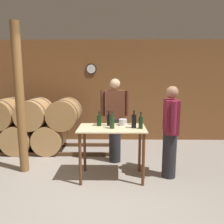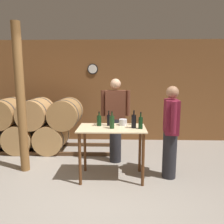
{
  "view_description": "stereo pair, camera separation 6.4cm",
  "coord_description": "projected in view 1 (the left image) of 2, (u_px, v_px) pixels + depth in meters",
  "views": [
    {
      "loc": [
        0.29,
        -2.98,
        1.79
      ],
      "look_at": [
        0.24,
        0.72,
        1.16
      ],
      "focal_mm": 35.0,
      "sensor_mm": 36.0,
      "label": 1
    },
    {
      "loc": [
        0.36,
        -2.98,
        1.79
      ],
      "look_at": [
        0.24,
        0.72,
        1.16
      ],
      "focal_mm": 35.0,
      "sensor_mm": 36.0,
      "label": 2
    }
  ],
  "objects": [
    {
      "name": "wine_glass_near_center",
      "position": [
        134.0,
        119.0,
        3.89
      ],
      "size": [
        0.06,
        0.06,
        0.14
      ],
      "color": "silver",
      "rests_on": "tasting_table"
    },
    {
      "name": "back_wall",
      "position": [
        104.0,
        91.0,
        5.92
      ],
      "size": [
        8.4,
        0.08,
        2.7
      ],
      "color": "brown",
      "rests_on": "ground_plane"
    },
    {
      "name": "wooden_post",
      "position": [
        20.0,
        100.0,
        3.91
      ],
      "size": [
        0.16,
        0.16,
        2.7
      ],
      "color": "brown",
      "rests_on": "ground_plane"
    },
    {
      "name": "tasting_table",
      "position": [
        112.0,
        138.0,
        3.73
      ],
      "size": [
        1.14,
        0.65,
        0.91
      ],
      "color": "beige",
      "rests_on": "ground_plane"
    },
    {
      "name": "ground_plane",
      "position": [
        95.0,
        197.0,
        3.25
      ],
      "size": [
        14.0,
        14.0,
        0.0
      ],
      "primitive_type": "plane",
      "color": "gray"
    },
    {
      "name": "person_visitor_with_scarf",
      "position": [
        115.0,
        119.0,
        4.43
      ],
      "size": [
        0.59,
        0.24,
        1.72
      ],
      "color": "#232328",
      "rests_on": "ground_plane"
    },
    {
      "name": "wine_bottle_far_right",
      "position": [
        141.0,
        122.0,
        3.61
      ],
      "size": [
        0.07,
        0.07,
        0.28
      ],
      "color": "black",
      "rests_on": "tasting_table"
    },
    {
      "name": "wine_glass_near_left",
      "position": [
        99.0,
        118.0,
        3.91
      ],
      "size": [
        0.07,
        0.07,
        0.15
      ],
      "color": "silver",
      "rests_on": "tasting_table"
    },
    {
      "name": "wine_bottle_far_left",
      "position": [
        99.0,
        120.0,
        3.8
      ],
      "size": [
        0.08,
        0.08,
        0.25
      ],
      "color": "black",
      "rests_on": "tasting_table"
    },
    {
      "name": "wine_bottle_right",
      "position": [
        134.0,
        121.0,
        3.65
      ],
      "size": [
        0.08,
        0.08,
        0.3
      ],
      "color": "black",
      "rests_on": "tasting_table"
    },
    {
      "name": "ice_bucket",
      "position": [
        123.0,
        122.0,
        3.87
      ],
      "size": [
        0.14,
        0.14,
        0.11
      ],
      "color": "silver",
      "rests_on": "tasting_table"
    },
    {
      "name": "wine_bottle_center",
      "position": [
        112.0,
        122.0,
        3.62
      ],
      "size": [
        0.08,
        0.08,
        0.29
      ],
      "color": "#193819",
      "rests_on": "tasting_table"
    },
    {
      "name": "barrel_rack",
      "position": [
        28.0,
        126.0,
        5.12
      ],
      "size": [
        4.36,
        0.84,
        1.26
      ],
      "color": "#4C331E",
      "rests_on": "ground_plane"
    },
    {
      "name": "wine_bottle_left",
      "position": [
        109.0,
        120.0,
        3.83
      ],
      "size": [
        0.07,
        0.07,
        0.27
      ],
      "color": "black",
      "rests_on": "tasting_table"
    },
    {
      "name": "person_host",
      "position": [
        170.0,
        130.0,
        3.76
      ],
      "size": [
        0.25,
        0.59,
        1.61
      ],
      "color": "#232328",
      "rests_on": "ground_plane"
    }
  ]
}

